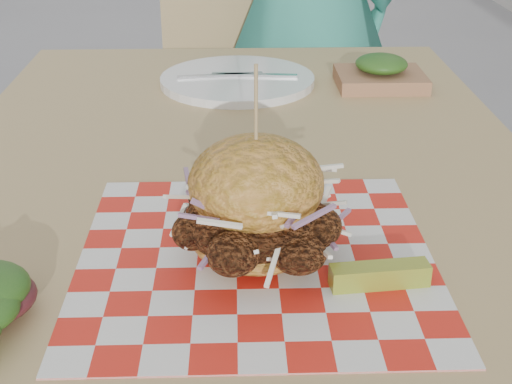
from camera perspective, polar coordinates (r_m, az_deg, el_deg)
diner at (r=1.87m, az=4.15°, el=14.85°), size 0.64×0.51×1.53m
patio_table at (r=0.97m, az=-1.27°, el=-2.32°), size 0.80×1.20×0.75m
patio_chair at (r=2.00m, az=-1.16°, el=9.41°), size 0.48×0.49×0.95m
paper_liner at (r=0.73m, az=0.00°, el=-5.20°), size 0.36×0.36×0.00m
sandwich at (r=0.70m, az=0.00°, el=-1.25°), size 0.18×0.18×0.20m
pickle_spear at (r=0.69m, az=9.86°, el=-6.58°), size 0.10×0.03×0.02m
place_setting at (r=1.26m, az=-1.50°, el=8.95°), size 0.27×0.27×0.02m
kraft_tray at (r=1.27m, az=9.94°, el=9.32°), size 0.15×0.12×0.06m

